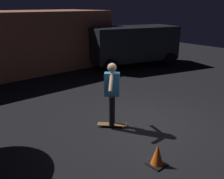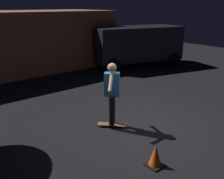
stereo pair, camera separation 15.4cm
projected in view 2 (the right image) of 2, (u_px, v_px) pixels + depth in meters
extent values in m
plane|color=black|center=(144.00, 126.00, 6.81)|extent=(28.00, 28.00, 0.00)
cube|color=#B76B4C|center=(1.00, 43.00, 11.84)|extent=(10.71, 3.95, 2.82)
cube|color=black|center=(137.00, 43.00, 13.23)|extent=(4.93, 3.02, 1.70)
cube|color=black|center=(173.00, 34.00, 13.99)|extent=(0.51, 1.70, 0.64)
cylinder|color=black|center=(154.00, 54.00, 15.03)|extent=(0.69, 0.38, 0.66)
cylinder|color=black|center=(174.00, 60.00, 13.32)|extent=(0.69, 0.38, 0.66)
cylinder|color=black|center=(99.00, 58.00, 13.69)|extent=(0.69, 0.38, 0.66)
cylinder|color=black|center=(114.00, 66.00, 11.97)|extent=(0.69, 0.38, 0.66)
cube|color=olive|center=(112.00, 124.00, 6.76)|extent=(0.69, 0.70, 0.02)
sphere|color=silver|center=(123.00, 125.00, 6.81)|extent=(0.05, 0.05, 0.05)
sphere|color=silver|center=(123.00, 128.00, 6.65)|extent=(0.05, 0.05, 0.05)
sphere|color=silver|center=(101.00, 124.00, 6.88)|extent=(0.05, 0.05, 0.05)
sphere|color=silver|center=(100.00, 126.00, 6.72)|extent=(0.05, 0.05, 0.05)
cylinder|color=black|center=(112.00, 108.00, 6.73)|extent=(0.14, 0.14, 0.82)
cylinder|color=black|center=(112.00, 112.00, 6.52)|extent=(0.14, 0.14, 0.82)
cube|color=#338CCC|center=(112.00, 84.00, 6.39)|extent=(0.42, 0.43, 0.60)
sphere|color=tan|center=(112.00, 68.00, 6.25)|extent=(0.23, 0.23, 0.23)
cylinder|color=tan|center=(113.00, 76.00, 6.55)|extent=(0.45, 0.44, 0.46)
cylinder|color=tan|center=(111.00, 81.00, 6.14)|extent=(0.45, 0.44, 0.46)
cube|color=black|center=(155.00, 165.00, 5.13)|extent=(0.34, 0.34, 0.03)
cone|color=#EA5914|center=(155.00, 156.00, 5.06)|extent=(0.28, 0.28, 0.46)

